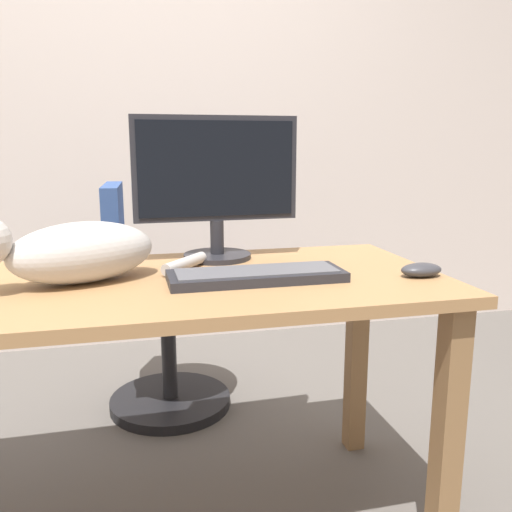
{
  "coord_description": "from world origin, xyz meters",
  "views": [
    {
      "loc": [
        -0.05,
        -1.34,
        1.05
      ],
      "look_at": [
        0.26,
        -0.05,
        0.77
      ],
      "focal_mm": 38.12,
      "sensor_mm": 36.0,
      "label": 1
    }
  ],
  "objects_px": {
    "monitor": "(216,182)",
    "keyboard": "(257,275)",
    "office_chair": "(154,316)",
    "cat": "(73,251)",
    "computer_mouse": "(421,270)"
  },
  "relations": [
    {
      "from": "monitor",
      "to": "computer_mouse",
      "type": "height_order",
      "value": "monitor"
    },
    {
      "from": "monitor",
      "to": "office_chair",
      "type": "bearing_deg",
      "value": 108.26
    },
    {
      "from": "monitor",
      "to": "cat",
      "type": "bearing_deg",
      "value": -152.1
    },
    {
      "from": "monitor",
      "to": "cat",
      "type": "xyz_separation_m",
      "value": [
        -0.39,
        -0.21,
        -0.15
      ]
    },
    {
      "from": "keyboard",
      "to": "cat",
      "type": "bearing_deg",
      "value": 169.76
    },
    {
      "from": "office_chair",
      "to": "monitor",
      "type": "relative_size",
      "value": 1.88
    },
    {
      "from": "office_chair",
      "to": "keyboard",
      "type": "height_order",
      "value": "office_chair"
    },
    {
      "from": "office_chair",
      "to": "cat",
      "type": "height_order",
      "value": "cat"
    },
    {
      "from": "office_chair",
      "to": "cat",
      "type": "relative_size",
      "value": 1.56
    },
    {
      "from": "monitor",
      "to": "cat",
      "type": "distance_m",
      "value": 0.46
    },
    {
      "from": "office_chair",
      "to": "computer_mouse",
      "type": "bearing_deg",
      "value": -53.15
    },
    {
      "from": "monitor",
      "to": "keyboard",
      "type": "distance_m",
      "value": 0.36
    },
    {
      "from": "keyboard",
      "to": "computer_mouse",
      "type": "xyz_separation_m",
      "value": [
        0.42,
        -0.06,
        0.0
      ]
    },
    {
      "from": "office_chair",
      "to": "keyboard",
      "type": "distance_m",
      "value": 0.89
    },
    {
      "from": "monitor",
      "to": "keyboard",
      "type": "relative_size",
      "value": 1.09
    }
  ]
}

